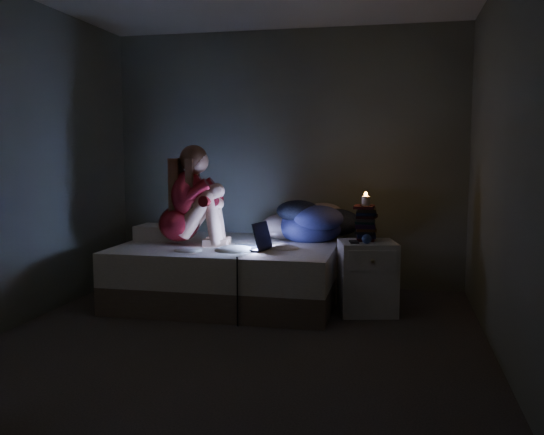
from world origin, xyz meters
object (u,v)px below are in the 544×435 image
(bed, at_px, (230,272))
(candle, at_px, (366,196))
(phone, at_px, (352,241))
(nightstand, at_px, (367,277))
(woman, at_px, (179,195))
(laptop, at_px, (246,235))

(bed, xyz_separation_m, candle, (1.23, -0.08, 0.73))
(phone, bearing_deg, nightstand, 24.18)
(woman, bearing_deg, nightstand, -7.53)
(woman, xyz_separation_m, laptop, (0.66, -0.12, -0.33))
(bed, relative_size, woman, 2.14)
(laptop, bearing_deg, candle, 24.51)
(phone, bearing_deg, woman, 179.65)
(bed, bearing_deg, phone, -9.92)
(nightstand, bearing_deg, phone, -170.93)
(bed, xyz_separation_m, laptop, (0.23, -0.26, 0.40))
(phone, bearing_deg, candle, 51.31)
(nightstand, bearing_deg, laptop, 172.84)
(woman, relative_size, candle, 11.36)
(bed, bearing_deg, laptop, -48.67)
(woman, relative_size, laptop, 2.49)
(woman, distance_m, laptop, 0.75)
(candle, relative_size, phone, 0.57)
(bed, relative_size, nightstand, 3.14)
(woman, relative_size, nightstand, 1.47)
(woman, height_order, laptop, woman)
(nightstand, relative_size, candle, 7.75)
(laptop, xyz_separation_m, phone, (0.91, 0.06, -0.04))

